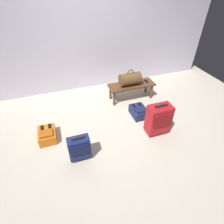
% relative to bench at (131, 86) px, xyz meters
% --- Properties ---
extents(ground_plane, '(6.60, 6.60, 0.00)m').
position_rel_bench_xyz_m(ground_plane, '(-0.73, -0.74, -0.31)').
color(ground_plane, beige).
extents(back_wall, '(6.00, 0.10, 2.80)m').
position_rel_bench_xyz_m(back_wall, '(-0.73, 0.86, 1.09)').
color(back_wall, silver).
rests_on(back_wall, ground).
extents(bench, '(1.00, 0.36, 0.36)m').
position_rel_bench_xyz_m(bench, '(0.00, 0.00, 0.00)').
color(bench, brown).
rests_on(bench, ground).
extents(duffel_bag_brown, '(0.44, 0.26, 0.34)m').
position_rel_bench_xyz_m(duffel_bag_brown, '(-0.04, 0.00, 0.19)').
color(duffel_bag_brown, brown).
rests_on(duffel_bag_brown, bench).
extents(cell_phone, '(0.07, 0.14, 0.01)m').
position_rel_bench_xyz_m(cell_phone, '(0.36, 0.01, 0.06)').
color(cell_phone, '#191E4C').
rests_on(cell_phone, bench).
extents(suitcase_upright_red, '(0.39, 0.26, 0.61)m').
position_rel_bench_xyz_m(suitcase_upright_red, '(-0.00, -1.15, 0.00)').
color(suitcase_upright_red, red).
rests_on(suitcase_upright_red, ground).
extents(suitcase_small_navy, '(0.32, 0.18, 0.46)m').
position_rel_bench_xyz_m(suitcase_small_navy, '(-1.39, -1.29, -0.07)').
color(suitcase_small_navy, navy).
rests_on(suitcase_small_navy, ground).
extents(backpack_orange, '(0.28, 0.38, 0.21)m').
position_rel_bench_xyz_m(backpack_orange, '(-1.84, -0.71, -0.22)').
color(backpack_orange, orange).
rests_on(backpack_orange, ground).
extents(backpack_navy, '(0.28, 0.38, 0.21)m').
position_rel_bench_xyz_m(backpack_navy, '(-0.09, -0.62, -0.22)').
color(backpack_navy, navy).
rests_on(backpack_navy, ground).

